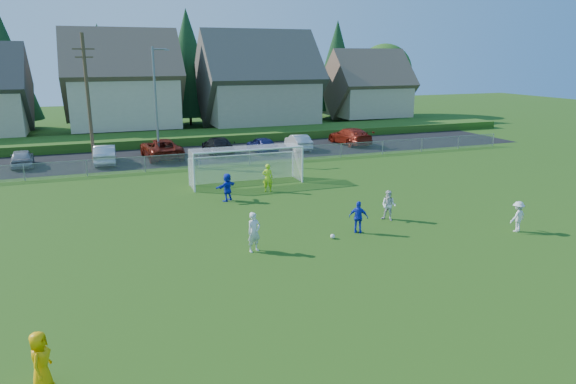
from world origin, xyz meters
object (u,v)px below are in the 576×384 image
(soccer_ball, at_px, (333,236))
(player_white_b, at_px, (389,206))
(car_e, at_px, (262,145))
(car_g, at_px, (350,136))
(car_f, at_px, (298,142))
(player_white_c, at_px, (518,216))
(player_blue_b, at_px, (227,187))
(car_a, at_px, (22,158))
(soccer_goal, at_px, (246,160))
(car_b, at_px, (105,154))
(referee, at_px, (40,361))
(car_c, at_px, (161,148))
(car_d, at_px, (218,146))
(player_white_a, at_px, (254,232))
(player_blue_a, at_px, (359,217))
(goalkeeper, at_px, (268,178))

(soccer_ball, xyz_separation_m, player_white_b, (3.91, 1.52, 0.68))
(car_e, height_order, car_g, car_g)
(car_e, bearing_deg, car_f, 178.55)
(player_white_c, xyz_separation_m, player_blue_b, (-11.87, 10.28, 0.07))
(car_a, xyz_separation_m, soccer_goal, (14.69, -11.20, 0.94))
(car_a, distance_m, car_f, 22.73)
(player_white_b, bearing_deg, car_b, 172.02)
(player_white_b, bearing_deg, car_g, 116.52)
(referee, relative_size, car_c, 0.27)
(car_d, bearing_deg, car_e, 171.32)
(player_white_a, relative_size, player_white_b, 1.12)
(car_a, relative_size, soccer_goal, 0.54)
(player_white_b, xyz_separation_m, player_white_c, (4.94, -3.72, -0.04))
(player_blue_b, xyz_separation_m, car_a, (-12.48, 14.94, -0.14))
(referee, bearing_deg, player_blue_b, -15.66)
(player_blue_a, relative_size, soccer_goal, 0.21)
(player_blue_a, distance_m, soccer_goal, 11.77)
(goalkeeper, bearing_deg, referee, 74.63)
(car_b, xyz_separation_m, car_c, (4.46, 0.79, 0.06))
(player_white_a, relative_size, car_d, 0.34)
(player_white_a, bearing_deg, player_white_c, -28.54)
(car_b, bearing_deg, player_white_a, 106.49)
(goalkeeper, bearing_deg, car_c, -50.87)
(player_blue_a, bearing_deg, car_e, -58.98)
(car_f, bearing_deg, car_b, 5.54)
(player_white_c, relative_size, car_b, 0.33)
(car_a, xyz_separation_m, car_b, (6.03, -1.02, 0.07))
(car_b, distance_m, car_c, 4.53)
(soccer_ball, relative_size, car_g, 0.04)
(car_g, bearing_deg, goalkeeper, 42.48)
(car_b, relative_size, soccer_goal, 0.62)
(player_white_a, xyz_separation_m, player_blue_b, (0.88, 8.32, -0.06))
(soccer_ball, xyz_separation_m, player_blue_a, (1.51, 0.31, 0.68))
(car_b, relative_size, car_c, 0.78)
(referee, height_order, player_white_b, referee)
(goalkeeper, relative_size, car_d, 0.35)
(car_e, bearing_deg, soccer_goal, 61.46)
(car_a, bearing_deg, player_blue_a, 122.56)
(soccer_ball, bearing_deg, player_white_a, -176.42)
(referee, xyz_separation_m, car_c, (6.75, 30.40, 0.01))
(soccer_ball, bearing_deg, player_white_c, -13.96)
(referee, relative_size, goalkeeper, 0.91)
(player_white_c, distance_m, car_e, 25.09)
(player_white_a, xyz_separation_m, player_white_c, (12.75, -1.95, -0.13))
(car_e, distance_m, soccer_goal, 11.48)
(player_white_a, relative_size, player_white_c, 1.17)
(player_white_a, bearing_deg, car_d, 61.00)
(referee, relative_size, player_white_c, 1.07)
(car_e, bearing_deg, goalkeeper, 68.38)
(player_white_a, distance_m, car_f, 25.41)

